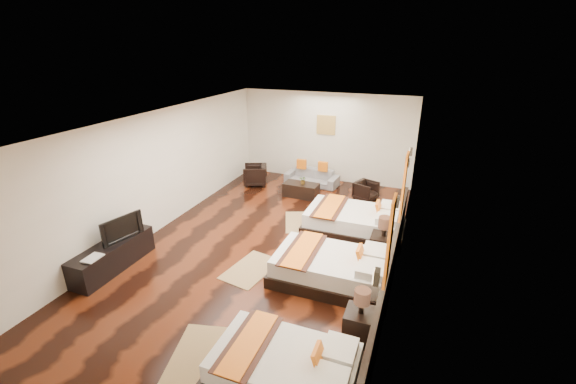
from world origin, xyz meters
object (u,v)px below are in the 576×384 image
at_px(bed_near, 286,368).
at_px(tv, 120,227).
at_px(table_plant, 303,180).
at_px(bed_far, 355,221).
at_px(tv_console, 113,256).
at_px(sofa, 312,177).
at_px(nightstand_b, 382,244).
at_px(figurine, 134,221).
at_px(book, 87,257).
at_px(bed_mid, 333,268).
at_px(coffee_table, 301,190).
at_px(nightstand_a, 360,322).
at_px(armchair_left, 255,175).
at_px(armchair_right, 366,191).

bearing_deg(bed_near, tv, 159.41).
bearing_deg(table_plant, bed_far, -41.48).
distance_m(tv_console, sofa, 6.33).
height_order(bed_far, nightstand_b, nightstand_b).
bearing_deg(figurine, book, -90.00).
relative_size(bed_far, table_plant, 9.37).
bearing_deg(tv, nightstand_b, -53.64).
bearing_deg(bed_mid, bed_near, -90.08).
bearing_deg(table_plant, nightstand_b, -44.71).
height_order(bed_mid, coffee_table, bed_mid).
bearing_deg(tv_console, nightstand_b, 24.57).
bearing_deg(nightstand_a, coffee_table, 117.95).
distance_m(nightstand_a, armchair_left, 6.97).
xyz_separation_m(nightstand_a, table_plant, (-2.61, 5.03, 0.21)).
distance_m(bed_mid, coffee_table, 4.21).
relative_size(tv_console, figurine, 5.24).
relative_size(book, table_plant, 1.42).
xyz_separation_m(nightstand_a, sofa, (-2.68, 6.09, -0.07)).
xyz_separation_m(book, table_plant, (2.34, 5.40, -0.04)).
xyz_separation_m(bed_near, armchair_right, (-0.12, 6.63, 0.01)).
xyz_separation_m(bed_near, bed_mid, (0.00, 2.43, 0.03)).
xyz_separation_m(tv_console, armchair_left, (0.60, 5.26, 0.05)).
height_order(bed_near, armchair_right, bed_near).
bearing_deg(nightstand_a, nightstand_b, 90.00).
height_order(bed_near, bed_far, bed_far).
height_order(bed_far, table_plant, bed_far).
height_order(nightstand_a, coffee_table, nightstand_a).
relative_size(bed_far, coffee_table, 2.28).
distance_m(armchair_left, table_plant, 1.80).
relative_size(nightstand_a, figurine, 2.60).
relative_size(bed_far, armchair_right, 3.89).
xyz_separation_m(bed_near, bed_far, (0.00, 4.51, 0.04)).
height_order(sofa, coffee_table, sofa).
relative_size(tv_console, armchair_left, 2.54).
height_order(nightstand_a, figurine, same).
distance_m(nightstand_b, table_plant, 3.67).
bearing_deg(bed_near, tv_console, 162.61).
bearing_deg(tv, table_plant, -12.49).
xyz_separation_m(armchair_right, coffee_table, (-1.81, -0.45, -0.07)).
height_order(tv, armchair_right, tv).
relative_size(armchair_left, table_plant, 2.91).
bearing_deg(bed_near, bed_far, 89.95).
bearing_deg(bed_near, coffee_table, 107.32).
height_order(tv_console, armchair_left, armchair_left).
xyz_separation_m(bed_near, tv_console, (-4.19, 1.31, 0.02)).
height_order(bed_far, nightstand_a, nightstand_a).
distance_m(bed_mid, tv, 4.27).
xyz_separation_m(sofa, armchair_left, (-1.67, -0.65, 0.08)).
bearing_deg(table_plant, tv, -116.46).
relative_size(bed_far, nightstand_a, 2.55).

